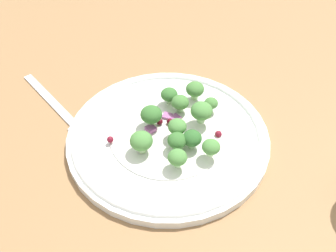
# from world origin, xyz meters

# --- Properties ---
(ground_plane) EXTENTS (1.80, 1.80, 0.02)m
(ground_plane) POSITION_xyz_m (0.00, 0.00, -0.01)
(ground_plane) COLOR olive
(plate) EXTENTS (0.27, 0.27, 0.02)m
(plate) POSITION_xyz_m (0.01, 0.01, 0.01)
(plate) COLOR white
(plate) RESTS_ON ground_plane
(dressing_pool) EXTENTS (0.16, 0.16, 0.00)m
(dressing_pool) POSITION_xyz_m (0.01, 0.01, 0.01)
(dressing_pool) COLOR white
(dressing_pool) RESTS_ON plate
(broccoli_floret_0) EXTENTS (0.02, 0.02, 0.02)m
(broccoli_floret_0) POSITION_xyz_m (0.07, 0.04, 0.03)
(broccoli_floret_0) COLOR #ADD18E
(broccoli_floret_0) RESTS_ON plate
(broccoli_floret_1) EXTENTS (0.02, 0.02, 0.02)m
(broccoli_floret_1) POSITION_xyz_m (-0.05, 0.02, 0.03)
(broccoli_floret_1) COLOR #9EC684
(broccoli_floret_1) RESTS_ON plate
(broccoli_floret_2) EXTENTS (0.02, 0.02, 0.02)m
(broccoli_floret_2) POSITION_xyz_m (0.02, 0.02, 0.03)
(broccoli_floret_2) COLOR #9EC684
(broccoli_floret_2) RESTS_ON plate
(broccoli_floret_3) EXTENTS (0.02, 0.02, 0.02)m
(broccoli_floret_3) POSITION_xyz_m (-0.01, 0.08, 0.03)
(broccoli_floret_3) COLOR #8EB77A
(broccoli_floret_3) RESTS_ON plate
(broccoli_floret_4) EXTENTS (0.02, 0.02, 0.02)m
(broccoli_floret_4) POSITION_xyz_m (0.07, 0.00, 0.03)
(broccoli_floret_4) COLOR #8EB77A
(broccoli_floret_4) RESTS_ON plate
(broccoli_floret_5) EXTENTS (0.02, 0.02, 0.02)m
(broccoli_floret_5) POSITION_xyz_m (0.04, 0.01, 0.03)
(broccoli_floret_5) COLOR #8EB77A
(broccoli_floret_5) RESTS_ON plate
(broccoli_floret_6) EXTENTS (0.03, 0.03, 0.03)m
(broccoli_floret_6) POSITION_xyz_m (0.03, -0.04, 0.03)
(broccoli_floret_6) COLOR #ADD18E
(broccoli_floret_6) RESTS_ON plate
(broccoli_floret_7) EXTENTS (0.03, 0.03, 0.03)m
(broccoli_floret_7) POSITION_xyz_m (-0.05, 0.06, 0.03)
(broccoli_floret_7) COLOR #ADD18E
(broccoli_floret_7) RESTS_ON plate
(broccoli_floret_8) EXTENTS (0.02, 0.02, 0.02)m
(broccoli_floret_8) POSITION_xyz_m (-0.03, 0.03, 0.03)
(broccoli_floret_8) COLOR #8EB77A
(broccoli_floret_8) RESTS_ON plate
(broccoli_floret_9) EXTENTS (0.03, 0.03, 0.03)m
(broccoli_floret_9) POSITION_xyz_m (0.01, 0.05, 0.04)
(broccoli_floret_9) COLOR #8EB77A
(broccoli_floret_9) RESTS_ON plate
(broccoli_floret_10) EXTENTS (0.03, 0.03, 0.03)m
(broccoli_floret_10) POSITION_xyz_m (-0.01, -0.01, 0.03)
(broccoli_floret_10) COLOR #8EB77A
(broccoli_floret_10) RESTS_ON plate
(broccoli_floret_11) EXTENTS (0.02, 0.02, 0.03)m
(broccoli_floret_11) POSITION_xyz_m (0.04, 0.03, 0.03)
(broccoli_floret_11) COLOR #8EB77A
(broccoli_floret_11) RESTS_ON plate
(cranberry_0) EXTENTS (0.01, 0.01, 0.01)m
(cranberry_0) POSITION_xyz_m (0.01, -0.07, 0.02)
(cranberry_0) COLOR maroon
(cranberry_0) RESTS_ON plate
(cranberry_1) EXTENTS (0.01, 0.01, 0.01)m
(cranberry_1) POSITION_xyz_m (-0.01, 0.01, 0.02)
(cranberry_1) COLOR #4C0A14
(cranberry_1) RESTS_ON plate
(cranberry_2) EXTENTS (0.01, 0.01, 0.01)m
(cranberry_2) POSITION_xyz_m (0.03, 0.07, 0.02)
(cranberry_2) COLOR maroon
(cranberry_2) RESTS_ON plate
(cranberry_3) EXTENTS (0.01, 0.01, 0.01)m
(cranberry_3) POSITION_xyz_m (-0.01, -0.00, 0.02)
(cranberry_3) COLOR #4C0A14
(cranberry_3) RESTS_ON plate
(onion_bit_0) EXTENTS (0.01, 0.02, 0.01)m
(onion_bit_0) POSITION_xyz_m (0.00, -0.02, 0.02)
(onion_bit_0) COLOR #934C84
(onion_bit_0) RESTS_ON plate
(onion_bit_1) EXTENTS (0.02, 0.02, 0.00)m
(onion_bit_1) POSITION_xyz_m (-0.02, 0.01, 0.02)
(onion_bit_1) COLOR #A35B93
(onion_bit_1) RESTS_ON plate
(onion_bit_2) EXTENTS (0.02, 0.02, 0.00)m
(onion_bit_2) POSITION_xyz_m (-0.01, 0.02, 0.02)
(onion_bit_2) COLOR #934C84
(onion_bit_2) RESTS_ON plate
(fork) EXTENTS (0.18, 0.09, 0.01)m
(fork) POSITION_xyz_m (-0.09, -0.13, 0.00)
(fork) COLOR silver
(fork) RESTS_ON ground_plane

